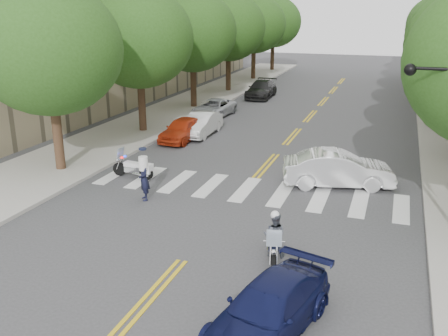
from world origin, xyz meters
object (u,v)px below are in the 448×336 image
at_px(motorcycle_police, 274,238).
at_px(sedan_blue, 269,310).
at_px(motorcycle_parked, 136,168).
at_px(officer_standing, 144,179).
at_px(convertible, 338,169).

distance_m(motorcycle_police, sedan_blue, 3.54).
relative_size(motorcycle_parked, officer_standing, 1.20).
distance_m(motorcycle_parked, officer_standing, 2.72).
bearing_deg(convertible, motorcycle_police, 157.26).
bearing_deg(motorcycle_police, officer_standing, -40.27).
relative_size(motorcycle_police, convertible, 0.43).
bearing_deg(motorcycle_parked, sedan_blue, -131.20).
distance_m(motorcycle_parked, convertible, 8.80).
xyz_separation_m(motorcycle_police, sedan_blue, (0.72, -3.46, -0.11)).
distance_m(motorcycle_police, officer_standing, 6.78).
bearing_deg(motorcycle_parked, officer_standing, -138.61).
height_order(motorcycle_police, sedan_blue, motorcycle_police).
bearing_deg(officer_standing, convertible, 80.98).
xyz_separation_m(convertible, sedan_blue, (-0.25, -10.72, -0.15)).
relative_size(convertible, sedan_blue, 1.09).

